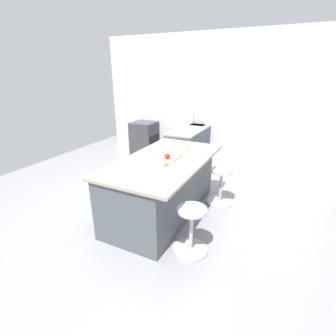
{
  "coord_description": "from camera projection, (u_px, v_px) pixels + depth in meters",
  "views": [
    {
      "loc": [
        3.0,
        1.72,
        2.13
      ],
      "look_at": [
        -0.09,
        0.19,
        0.77
      ],
      "focal_mm": 26.59,
      "sensor_mm": 36.0,
      "label": 1
    }
  ],
  "objects": [
    {
      "name": "kitchen_island",
      "position": [
        162.0,
        186.0,
        3.86
      ],
      "size": [
        2.16,
        1.15,
        0.9
      ],
      "color": "#4C5156",
      "rests_on": "ground_plane"
    },
    {
      "name": "oven_range",
      "position": [
        144.0,
        138.0,
        6.62
      ],
      "size": [
        0.6,
        0.61,
        0.87
      ],
      "color": "#38383D",
      "rests_on": "ground_plane"
    },
    {
      "name": "interior_partition_left",
      "position": [
        213.0,
        100.0,
        5.83
      ],
      "size": [
        0.12,
        5.67,
        2.94
      ],
      "color": "silver",
      "rests_on": "ground_plane"
    },
    {
      "name": "fruit_bowl",
      "position": [
        181.0,
        145.0,
        4.24
      ],
      "size": [
        0.23,
        0.23,
        0.07
      ],
      "color": "silver",
      "rests_on": "kitchen_island"
    },
    {
      "name": "apple_red",
      "position": [
        167.0,
        156.0,
        3.61
      ],
      "size": [
        0.08,
        0.08,
        0.08
      ],
      "primitive_type": "sphere",
      "color": "red",
      "rests_on": "cutting_board"
    },
    {
      "name": "water_bottle",
      "position": [
        163.0,
        159.0,
        3.32
      ],
      "size": [
        0.06,
        0.06,
        0.31
      ],
      "color": "silver",
      "rests_on": "kitchen_island"
    },
    {
      "name": "sink_cabinet",
      "position": [
        194.0,
        144.0,
        6.03
      ],
      "size": [
        2.12,
        0.6,
        1.18
      ],
      "color": "#4C5156",
      "rests_on": "ground_plane"
    },
    {
      "name": "cutting_board",
      "position": [
        171.0,
        157.0,
        3.72
      ],
      "size": [
        0.36,
        0.24,
        0.02
      ],
      "primitive_type": "cube",
      "color": "tan",
      "rests_on": "kitchen_island"
    },
    {
      "name": "stool_by_window",
      "position": [
        221.0,
        187.0,
        4.19
      ],
      "size": [
        0.44,
        0.44,
        0.61
      ],
      "color": "#B7B7BC",
      "rests_on": "ground_plane"
    },
    {
      "name": "ground_plane",
      "position": [
        155.0,
        212.0,
        3.99
      ],
      "size": [
        7.41,
        7.41,
        0.0
      ],
      "primitive_type": "plane",
      "color": "gray"
    },
    {
      "name": "stool_middle",
      "position": [
        191.0,
        231.0,
        3.05
      ],
      "size": [
        0.44,
        0.44,
        0.61
      ],
      "color": "#B7B7BC",
      "rests_on": "ground_plane"
    }
  ]
}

